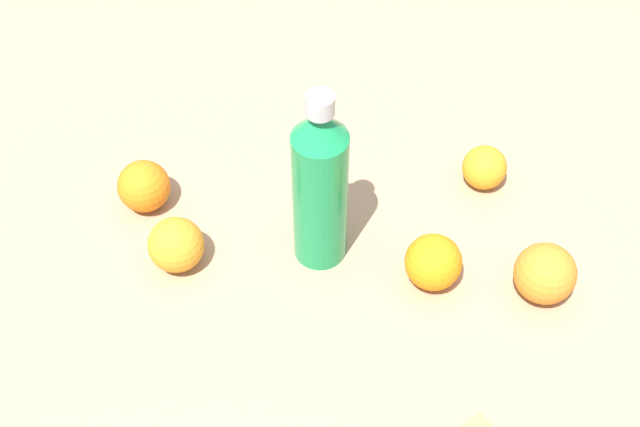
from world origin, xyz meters
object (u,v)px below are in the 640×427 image
(orange_1, at_px, (144,186))
(water_bottle, at_px, (320,186))
(orange_3, at_px, (545,274))
(orange_0, at_px, (484,167))
(orange_4, at_px, (176,245))
(orange_2, at_px, (433,262))

(orange_1, bearing_deg, water_bottle, -57.19)
(orange_1, height_order, orange_3, orange_3)
(orange_0, distance_m, orange_4, 0.46)
(orange_0, xyz_separation_m, orange_4, (-0.44, 0.16, 0.01))
(orange_3, height_order, orange_4, orange_3)
(orange_0, bearing_deg, orange_4, 160.09)
(orange_3, bearing_deg, orange_1, 125.57)
(orange_0, height_order, orange_1, orange_1)
(water_bottle, xyz_separation_m, orange_3, (0.19, -0.24, -0.09))
(water_bottle, xyz_separation_m, orange_4, (-0.17, 0.11, -0.10))
(orange_2, bearing_deg, orange_0, 24.17)
(orange_1, distance_m, orange_4, 0.12)
(orange_1, bearing_deg, orange_3, -54.43)
(orange_1, relative_size, orange_4, 0.99)
(water_bottle, bearing_deg, orange_1, -69.14)
(water_bottle, bearing_deg, orange_3, 116.04)
(orange_1, relative_size, orange_3, 0.92)
(water_bottle, bearing_deg, orange_4, -44.34)
(water_bottle, relative_size, orange_3, 3.51)
(orange_4, bearing_deg, orange_3, -44.34)
(orange_2, bearing_deg, orange_3, -46.57)
(orange_3, distance_m, orange_4, 0.50)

